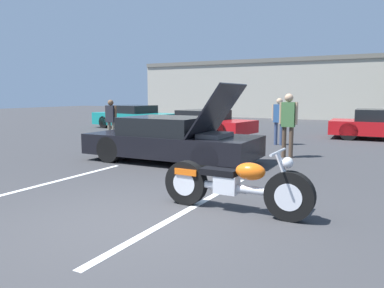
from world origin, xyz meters
TOP-DOWN VIEW (x-y plane):
  - ground_plane at (0.00, 0.00)m, footprint 80.00×80.00m
  - parking_stripe_foreground at (-2.91, 0.94)m, footprint 0.12×4.66m
  - parking_stripe_middle at (0.42, 0.94)m, footprint 0.12×4.66m
  - far_building at (0.00, 25.28)m, footprint 32.00×4.20m
  - motorcycle at (1.07, 1.20)m, footprint 2.40×0.70m
  - show_car_hood_open at (-1.99, 4.42)m, footprint 4.59×2.00m
  - parked_car_mid_left_row at (-3.98, 10.46)m, footprint 4.24×2.49m
  - parked_car_mid_right_row at (2.80, 12.61)m, footprint 4.08×2.10m
  - parked_car_left_row at (-8.89, 11.91)m, footprint 4.86×2.58m
  - spectator_near_motorcycle at (-5.95, 6.62)m, footprint 0.52×0.21m
  - spectator_midground at (-0.41, 9.04)m, footprint 0.52×0.22m
  - spectator_far_lot at (0.54, 6.53)m, footprint 0.52×0.24m

SIDE VIEW (x-z plane):
  - ground_plane at x=0.00m, z-range 0.00..0.00m
  - parking_stripe_foreground at x=-2.91m, z-range 0.00..0.01m
  - parking_stripe_middle at x=0.42m, z-range 0.00..0.01m
  - motorcycle at x=1.07m, z-range -0.08..0.91m
  - parked_car_mid_left_row at x=-3.98m, z-range -0.01..1.10m
  - parked_car_mid_right_row at x=2.80m, z-range -0.02..1.17m
  - parked_car_left_row at x=-8.89m, z-range -0.02..1.19m
  - show_car_hood_open at x=-1.99m, z-range -0.43..1.61m
  - spectator_near_motorcycle at x=-5.95m, z-range 0.14..1.73m
  - spectator_midground at x=-0.41m, z-range 0.15..1.81m
  - spectator_far_lot at x=0.54m, z-range 0.18..1.99m
  - far_building at x=0.00m, z-range 0.14..4.54m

